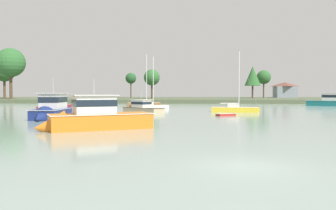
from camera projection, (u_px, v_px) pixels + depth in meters
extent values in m
plane|color=gray|center=(246.00, 167.00, 13.29)|extent=(400.00, 400.00, 0.00)
cube|color=#4C563D|center=(192.00, 99.00, 118.62)|extent=(162.14, 59.77, 1.05)
cube|color=gold|center=(235.00, 111.00, 50.84)|extent=(7.11, 2.66, 1.18)
cube|color=#CCB78E|center=(235.00, 107.00, 50.82)|extent=(6.67, 2.38, 0.04)
cube|color=silver|center=(233.00, 106.00, 50.87)|extent=(1.65, 1.39, 0.42)
cylinder|color=silver|center=(239.00, 80.00, 50.58)|extent=(0.14, 0.14, 8.22)
cylinder|color=silver|center=(229.00, 104.00, 50.93)|extent=(2.77, 0.41, 0.11)
cylinder|color=silver|center=(229.00, 103.00, 50.93)|extent=(2.50, 0.41, 0.14)
cylinder|color=#999999|center=(249.00, 80.00, 50.37)|extent=(2.78, 0.31, 8.17)
cube|color=brown|center=(144.00, 106.00, 72.38)|extent=(7.38, 3.26, 1.27)
cube|color=#CCB78E|center=(144.00, 103.00, 72.36)|extent=(6.92, 2.96, 0.04)
cube|color=silver|center=(142.00, 102.00, 72.29)|extent=(1.78, 1.48, 0.43)
cylinder|color=silver|center=(147.00, 78.00, 72.26)|extent=(0.14, 0.14, 10.30)
cylinder|color=silver|center=(140.00, 100.00, 72.20)|extent=(2.83, 0.69, 0.11)
cylinder|color=silver|center=(140.00, 100.00, 72.20)|extent=(2.55, 0.65, 0.14)
cylinder|color=#999999|center=(153.00, 78.00, 72.48)|extent=(2.82, 0.59, 10.26)
cube|color=orange|center=(101.00, 125.00, 27.20)|extent=(8.26, 6.08, 1.92)
cone|color=orange|center=(49.00, 128.00, 25.57)|extent=(3.11, 3.24, 2.50)
cube|color=silver|center=(101.00, 114.00, 27.16)|extent=(8.45, 6.25, 0.05)
cube|color=silver|center=(94.00, 105.00, 26.91)|extent=(3.75, 3.39, 1.42)
cube|color=#19232D|center=(94.00, 103.00, 26.90)|extent=(3.83, 3.46, 0.51)
cube|color=beige|center=(94.00, 95.00, 26.88)|extent=(4.24, 3.88, 0.06)
cylinder|color=silver|center=(94.00, 87.00, 26.85)|extent=(0.03, 0.03, 1.27)
cube|color=white|center=(151.00, 108.00, 60.62)|extent=(6.57, 3.72, 1.07)
cube|color=#CCB78E|center=(150.00, 105.00, 60.60)|extent=(6.14, 3.40, 0.04)
cube|color=silver|center=(149.00, 104.00, 60.50)|extent=(1.68, 1.50, 0.38)
cylinder|color=silver|center=(153.00, 81.00, 60.59)|extent=(0.13, 0.13, 8.57)
cylinder|color=silver|center=(146.00, 103.00, 60.36)|extent=(2.43, 0.94, 0.10)
cylinder|color=silver|center=(146.00, 102.00, 60.36)|extent=(2.21, 0.89, 0.14)
cylinder|color=#999999|center=(160.00, 81.00, 60.95)|extent=(2.42, 0.86, 8.53)
cube|color=tan|center=(143.00, 112.00, 48.08)|extent=(6.20, 5.60, 1.27)
cone|color=tan|center=(129.00, 111.00, 50.15)|extent=(2.58, 2.61, 1.95)
cube|color=black|center=(143.00, 108.00, 48.06)|extent=(6.35, 5.74, 0.05)
cube|color=silver|center=(141.00, 104.00, 48.30)|extent=(2.89, 2.80, 1.03)
cube|color=#19232D|center=(141.00, 103.00, 48.29)|extent=(2.95, 2.86, 0.37)
cube|color=beige|center=(141.00, 100.00, 48.28)|extent=(3.28, 3.19, 0.06)
cylinder|color=silver|center=(141.00, 96.00, 48.26)|extent=(0.03, 0.03, 1.10)
cube|color=#196B70|center=(328.00, 105.00, 73.95)|extent=(8.64, 7.10, 1.85)
cube|color=silver|center=(328.00, 101.00, 73.92)|extent=(8.85, 7.29, 0.05)
cube|color=silver|center=(331.00, 97.00, 73.55)|extent=(3.99, 3.69, 1.57)
cube|color=#19232D|center=(331.00, 96.00, 73.55)|extent=(4.07, 3.76, 0.56)
cube|color=beige|center=(331.00, 93.00, 73.52)|extent=(4.52, 4.20, 0.06)
cylinder|color=silver|center=(331.00, 90.00, 73.49)|extent=(0.03, 0.03, 1.48)
cube|color=black|center=(109.00, 108.00, 63.56)|extent=(2.91, 2.31, 0.41)
cube|color=#C6B289|center=(109.00, 107.00, 63.55)|extent=(3.05, 2.44, 0.05)
cube|color=tan|center=(109.00, 107.00, 63.56)|extent=(0.55, 0.87, 0.03)
cube|color=#B2231E|center=(226.00, 115.00, 43.09)|extent=(2.62, 2.05, 0.35)
cube|color=#C6B289|center=(226.00, 114.00, 43.09)|extent=(2.74, 2.16, 0.05)
cube|color=tan|center=(226.00, 114.00, 43.09)|extent=(0.48, 0.76, 0.03)
cube|color=maroon|center=(55.00, 107.00, 64.31)|extent=(5.54, 5.26, 1.14)
cone|color=maroon|center=(40.00, 108.00, 62.45)|extent=(2.30, 2.30, 1.62)
cube|color=silver|center=(55.00, 104.00, 64.29)|extent=(5.68, 5.40, 0.05)
cube|color=silver|center=(55.00, 101.00, 64.20)|extent=(2.55, 2.50, 1.28)
cube|color=#19232D|center=(55.00, 100.00, 64.20)|extent=(2.60, 2.55, 0.46)
cube|color=beige|center=(55.00, 97.00, 64.18)|extent=(2.89, 2.84, 0.06)
cylinder|color=silver|center=(55.00, 94.00, 64.16)|extent=(0.03, 0.03, 1.17)
cube|color=navy|center=(55.00, 116.00, 39.22)|extent=(3.19, 8.81, 1.68)
cone|color=navy|center=(41.00, 119.00, 34.89)|extent=(2.58, 2.56, 2.45)
cube|color=silver|center=(55.00, 109.00, 39.19)|extent=(3.31, 8.98, 0.05)
cube|color=silver|center=(53.00, 101.00, 38.75)|extent=(2.36, 3.51, 1.72)
cube|color=#19232D|center=(53.00, 100.00, 38.75)|extent=(2.40, 3.58, 0.62)
cube|color=beige|center=(53.00, 93.00, 38.72)|extent=(2.73, 3.94, 0.06)
cylinder|color=silver|center=(53.00, 85.00, 38.69)|extent=(0.03, 0.03, 1.76)
cylinder|color=brown|center=(152.00, 90.00, 105.37)|extent=(0.56, 0.56, 5.42)
sphere|color=#2D602D|center=(152.00, 77.00, 105.23)|extent=(4.96, 4.96, 4.96)
cylinder|color=brown|center=(264.00, 89.00, 119.17)|extent=(0.49, 0.49, 6.16)
sphere|color=#2D602D|center=(264.00, 77.00, 119.02)|extent=(4.87, 4.87, 4.87)
cylinder|color=brown|center=(253.00, 88.00, 111.35)|extent=(0.54, 0.54, 6.81)
cone|color=#2D602D|center=(253.00, 76.00, 111.21)|extent=(5.20, 5.20, 6.36)
cylinder|color=brown|center=(11.00, 84.00, 99.83)|extent=(0.85, 0.85, 8.76)
sphere|color=#2D602D|center=(11.00, 63.00, 99.60)|extent=(8.41, 8.41, 8.41)
cylinder|color=brown|center=(131.00, 89.00, 121.39)|extent=(0.43, 0.43, 6.09)
sphere|color=#235128|center=(131.00, 78.00, 121.25)|extent=(3.82, 3.82, 3.82)
cylinder|color=brown|center=(4.00, 87.00, 119.59)|extent=(0.82, 0.82, 7.75)
sphere|color=#2D602D|center=(4.00, 71.00, 119.39)|extent=(7.40, 7.40, 7.40)
cube|color=gray|center=(285.00, 92.00, 127.82)|extent=(7.39, 6.68, 4.21)
pyramid|color=brown|center=(285.00, 84.00, 127.71)|extent=(7.98, 7.22, 1.54)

